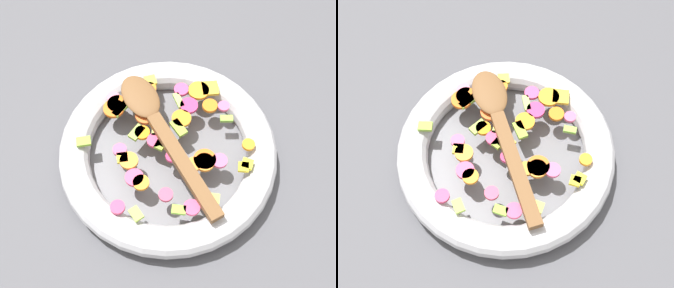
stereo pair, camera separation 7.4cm
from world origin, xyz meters
TOP-DOWN VIEW (x-y plane):
  - ground_plane at (0.00, 0.00)m, footprint 4.00×4.00m
  - skillet at (0.00, 0.00)m, footprint 0.36×0.36m
  - chopped_vegetables at (0.00, -0.01)m, footprint 0.29×0.27m
  - wooden_spoon at (0.02, -0.02)m, footprint 0.22×0.24m

SIDE VIEW (x-z plane):
  - ground_plane at x=0.00m, z-range 0.00..0.00m
  - skillet at x=0.00m, z-range 0.00..0.05m
  - chopped_vegetables at x=0.00m, z-range 0.05..0.06m
  - wooden_spoon at x=0.02m, z-range 0.06..0.07m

